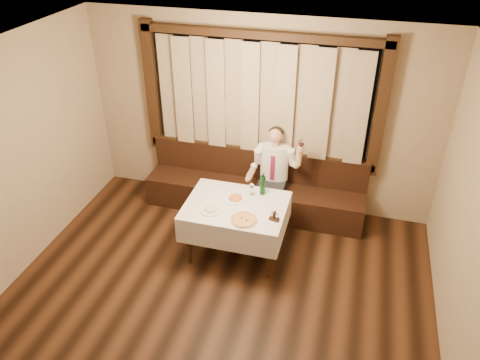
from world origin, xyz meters
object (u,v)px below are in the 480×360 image
(pasta_cream, at_px, (211,208))
(seated_man, at_px, (274,168))
(pasta_red, at_px, (235,197))
(green_bottle, at_px, (263,185))
(banquette, at_px, (255,191))
(pizza, at_px, (244,220))
(cruet_caddy, at_px, (274,217))
(dining_table, at_px, (236,211))

(pasta_cream, relative_size, seated_man, 0.20)
(pasta_red, distance_m, green_bottle, 0.38)
(pasta_red, xyz_separation_m, seated_man, (0.33, 0.82, 0.01))
(banquette, bearing_deg, pizza, -82.19)
(banquette, distance_m, cruet_caddy, 1.41)
(dining_table, bearing_deg, seated_man, 72.86)
(banquette, xyz_separation_m, seated_man, (0.29, -0.09, 0.50))
(dining_table, distance_m, pasta_cream, 0.36)
(pizza, bearing_deg, banquette, 97.81)
(dining_table, height_order, pasta_red, pasta_red)
(banquette, xyz_separation_m, dining_table, (0.00, -1.02, 0.34))
(pasta_red, bearing_deg, pizza, -62.06)
(cruet_caddy, bearing_deg, seated_man, 117.60)
(banquette, relative_size, green_bottle, 9.97)
(seated_man, bearing_deg, green_bottle, -92.04)
(dining_table, relative_size, seated_man, 0.92)
(pasta_red, height_order, seated_man, seated_man)
(pasta_red, xyz_separation_m, cruet_caddy, (0.57, -0.30, 0.00))
(dining_table, xyz_separation_m, pasta_red, (-0.04, 0.11, 0.15))
(dining_table, bearing_deg, green_bottle, 50.79)
(dining_table, xyz_separation_m, seated_man, (0.29, 0.93, 0.16))
(pasta_red, bearing_deg, cruet_caddy, -28.22)
(dining_table, xyz_separation_m, pizza, (0.18, -0.30, 0.12))
(banquette, relative_size, seated_man, 2.31)
(dining_table, distance_m, seated_man, 0.99)
(pizza, distance_m, pasta_cream, 0.45)
(green_bottle, bearing_deg, seated_man, 87.96)
(cruet_caddy, bearing_deg, pasta_red, 167.26)
(pizza, relative_size, pasta_red, 1.15)
(dining_table, height_order, cruet_caddy, cruet_caddy)
(seated_man, bearing_deg, dining_table, -107.14)
(pizza, relative_size, cruet_caddy, 2.57)
(pasta_cream, xyz_separation_m, seated_man, (0.55, 1.14, 0.01))
(banquette, bearing_deg, cruet_caddy, -66.42)
(green_bottle, relative_size, seated_man, 0.23)
(pizza, relative_size, pasta_cream, 1.20)
(dining_table, xyz_separation_m, pasta_cream, (-0.26, -0.20, 0.14))
(dining_table, relative_size, pasta_cream, 4.57)
(pasta_cream, xyz_separation_m, cruet_caddy, (0.79, 0.01, 0.01))
(pasta_cream, bearing_deg, banquette, 77.93)
(dining_table, relative_size, pasta_red, 4.39)
(pizza, xyz_separation_m, pasta_cream, (-0.44, 0.10, 0.02))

